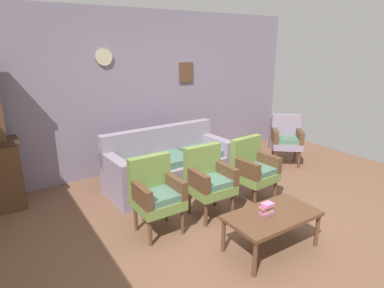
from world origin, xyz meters
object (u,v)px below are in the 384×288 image
Objects in this scene: wingback_chair_by_fireplace at (286,138)px; coffee_table at (272,218)px; floral_couch at (169,166)px; floor_vase_by_wall at (275,133)px; armchair_by_doorway at (209,178)px; book_stack_on_table at (267,209)px; armchair_near_cabinet at (156,192)px; armchair_row_middle at (253,167)px.

coffee_table is at bearing -141.18° from wingback_chair_by_fireplace.
floral_couch is 2.34m from wingback_chair_by_fireplace.
floor_vase_by_wall is at bearing 55.49° from wingback_chair_by_fireplace.
coffee_table is (0.11, -0.99, -0.12)m from armchair_by_doorway.
book_stack_on_table is at bearing -88.16° from floral_couch.
wingback_chair_by_fireplace is at bearing 38.82° from coffee_table.
wingback_chair_by_fireplace is at bearing 37.63° from book_stack_on_table.
armchair_near_cabinet is 1.00× the size of armchair_row_middle.
floral_couch reaches higher than floor_vase_by_wall.
wingback_chair_by_fireplace is (2.32, 0.78, 0.00)m from armchair_by_doorway.
wingback_chair_by_fireplace is (2.32, -0.28, 0.17)m from floral_couch.
wingback_chair_by_fireplace is 1.35× the size of floor_vase_by_wall.
armchair_by_doorway is at bearing -161.38° from wingback_chair_by_fireplace.
armchair_row_middle is 1.00× the size of wingback_chair_by_fireplace.
floral_couch is at bearing 173.08° from wingback_chair_by_fireplace.
coffee_table is at bearing -123.05° from armchair_row_middle.
floral_couch is 2.95× the size of floor_vase_by_wall.
armchair_near_cabinet is 1.26m from book_stack_on_table.
armchair_row_middle is (0.75, -0.02, 0.00)m from armchair_by_doorway.
floral_couch is at bearing -169.85° from floor_vase_by_wall.
wingback_chair_by_fireplace reaches higher than coffee_table.
wingback_chair_by_fireplace is 2.84m from coffee_table.
armchair_by_doorway reaches higher than book_stack_on_table.
armchair_by_doorway is 2.45m from wingback_chair_by_fireplace.
armchair_row_middle is at bearing -1.23° from armchair_by_doorway.
coffee_table is 0.12m from book_stack_on_table.
armchair_near_cabinet is at bearing 179.23° from armchair_row_middle.
armchair_near_cabinet is at bearing 179.69° from armchair_by_doorway.
floral_couch is at bearing 124.74° from armchair_row_middle.
armchair_by_doorway is at bearing -0.31° from armchair_near_cabinet.
book_stack_on_table is at bearing -49.60° from armchair_near_cabinet.
book_stack_on_table is (-2.25, -1.74, -0.02)m from wingback_chair_by_fireplace.
wingback_chair_by_fireplace is (3.07, 0.78, 0.00)m from armchair_near_cabinet.
armchair_near_cabinet reaches higher than floor_vase_by_wall.
armchair_by_doorway and armchair_row_middle have the same top height.
book_stack_on_table is 0.24× the size of floor_vase_by_wall.
floral_couch is 2.19× the size of armchair_row_middle.
floor_vase_by_wall is at bearing 23.48° from armchair_near_cabinet.
wingback_chair_by_fireplace is at bearing -124.51° from floor_vase_by_wall.
armchair_by_doorway is 0.96m from book_stack_on_table.
armchair_near_cabinet and armchair_row_middle have the same top height.
floor_vase_by_wall is (0.55, 0.79, -0.16)m from wingback_chair_by_fireplace.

